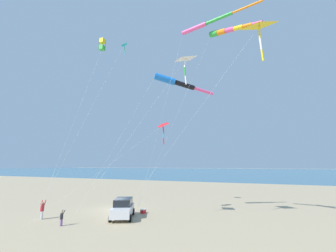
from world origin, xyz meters
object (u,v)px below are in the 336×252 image
Objects in this scene: cooler_box at (143,211)px; kite_delta_blue_topmost at (162,125)px; kite_box_long_streamer_right at (102,45)px; person_adult_flyer at (42,209)px; kite_delta_black_fish_shape at (123,46)px; person_child_green_jacket at (62,217)px; kite_delta_yellow_midlevel at (185,59)px; kite_delta_magenta_far_left at (259,26)px; kite_windsock_small_distant at (175,82)px; kite_windsock_checkered_midright at (207,23)px; parked_car at (123,208)px; kite_windsock_long_streamer_left at (227,31)px.

kite_delta_blue_topmost is (-1.61, -2.98, 9.13)m from cooler_box.
kite_box_long_streamer_right reaches higher than kite_delta_blue_topmost.
kite_delta_black_fish_shape is at bearing -42.35° from person_adult_flyer.
kite_delta_yellow_midlevel is at bearing -68.12° from person_child_green_jacket.
kite_delta_blue_topmost is 0.65× the size of kite_delta_magenta_far_left.
kite_windsock_small_distant is at bearing 55.39° from kite_delta_magenta_far_left.
cooler_box is at bearing 61.66° from kite_delta_blue_topmost.
kite_delta_yellow_midlevel is 0.88× the size of kite_box_long_streamer_right.
cooler_box is 0.04× the size of kite_windsock_small_distant.
kite_windsock_checkered_midright is (4.27, -12.46, 18.26)m from person_child_green_jacket.
person_adult_flyer is at bearing 116.11° from parked_car.
kite_box_long_streamer_right reaches higher than cooler_box.
kite_delta_black_fish_shape is (2.10, 13.08, 2.44)m from kite_windsock_long_streamer_left.
kite_delta_yellow_midlevel is at bearing -145.70° from kite_windsock_small_distant.
kite_box_long_streamer_right is (0.21, 14.86, 1.84)m from kite_delta_magenta_far_left.
person_adult_flyer is at bearing 112.73° from kite_delta_blue_topmost.
kite_delta_black_fish_shape is at bearing 98.12° from kite_windsock_small_distant.
person_child_green_jacket is at bearing -105.26° from person_adult_flyer.
kite_delta_black_fish_shape is at bearing -11.01° from person_child_green_jacket.
kite_delta_black_fish_shape reaches higher than kite_delta_magenta_far_left.
kite_box_long_streamer_right is (-5.77, 2.05, 17.22)m from cooler_box.
kite_delta_yellow_midlevel is (3.09, -13.96, 14.61)m from person_adult_flyer.
kite_windsock_long_streamer_left reaches higher than kite_delta_magenta_far_left.
kite_box_long_streamer_right is (-2.97, 12.21, -0.37)m from kite_windsock_long_streamer_left.
kite_delta_yellow_midlevel is 1.00× the size of kite_delta_magenta_far_left.
parked_car is 5.58m from person_child_green_jacket.
kite_windsock_long_streamer_left reaches higher than person_child_green_jacket.
kite_delta_black_fish_shape is 12.42m from kite_delta_blue_topmost.
kite_delta_blue_topmost reaches higher than person_adult_flyer.
parked_car is 20.21m from kite_windsock_checkered_midright.
person_child_green_jacket is at bearing 94.06° from kite_delta_magenta_far_left.
person_child_green_jacket is at bearing 111.88° from kite_delta_yellow_midlevel.
kite_delta_blue_topmost is at bearing 156.79° from kite_windsock_small_distant.
kite_windsock_checkered_midright reaches higher than person_child_green_jacket.
cooler_box is 9.74m from kite_delta_blue_topmost.
parked_car is 0.29× the size of kite_delta_yellow_midlevel.
kite_windsock_small_distant reaches higher than cooler_box.
parked_car is at bearing 122.67° from kite_windsock_small_distant.
kite_windsock_long_streamer_left is (-0.09, -11.01, 16.85)m from parked_car.
kite_windsock_long_streamer_left is at bearing 39.89° from kite_delta_magenta_far_left.
kite_windsock_small_distant is 8.82m from kite_box_long_streamer_right.
person_child_green_jacket is at bearing 108.92° from kite_windsock_checkered_midright.
kite_delta_black_fish_shape is at bearing 45.72° from parked_car.
kite_windsock_small_distant is at bearing -61.19° from person_adult_flyer.
person_child_green_jacket is 12.52m from kite_delta_blue_topmost.
kite_delta_magenta_far_left reaches higher than parked_car.
kite_windsock_long_streamer_left reaches higher than kite_delta_yellow_midlevel.
kite_windsock_checkered_midright is (-0.20, -9.13, 18.02)m from parked_car.
kite_windsock_small_distant reaches higher than parked_car.
kite_delta_black_fish_shape is at bearing 78.81° from kite_windsock_checkered_midright.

